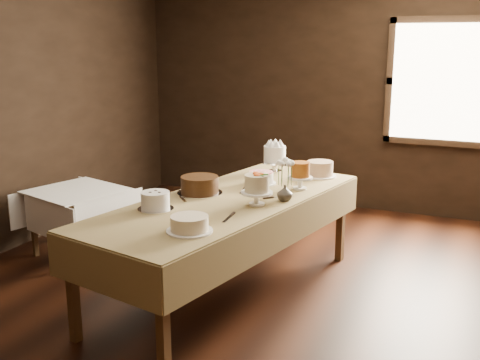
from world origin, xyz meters
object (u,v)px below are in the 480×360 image
Objects in this scene: cake_speckled at (320,169)px; cake_flowers at (257,192)px; cake_caramel at (300,177)px; cake_server_b at (227,219)px; display_table at (228,207)px; cake_server_e at (183,200)px; cake_meringue at (275,160)px; cake_server_d at (282,197)px; cake_swirl at (155,201)px; cake_lattice at (261,179)px; flower_vase at (285,193)px; cake_chocolate at (200,185)px; cake_server_c at (244,189)px; side_table at (77,197)px; cake_cream at (189,224)px.

cake_flowers is at bearing -99.04° from cake_speckled.
cake_caramel is 1.05m from cake_server_b.
cake_server_e reaches higher than display_table.
cake_meringue is 1.12× the size of cake_server_d.
cake_speckled is 1.42× the size of cake_server_b.
display_table is at bearing 52.63° from cake_swirl.
cake_meringue is 0.68m from cake_caramel.
display_table is 1.07m from cake_meringue.
cake_server_e is (-0.33, -1.22, -0.12)m from cake_meringue.
cake_lattice is at bearing -84.02° from cake_meringue.
cake_server_d reaches higher than display_table.
flower_vase is at bearing 52.71° from cake_flowers.
cake_flowers is at bearing -13.12° from display_table.
display_table is at bearing -95.91° from cake_lattice.
cake_server_d is (0.75, 0.72, -0.06)m from cake_swirl.
cake_chocolate reaches higher than display_table.
cake_swirl reaches higher than cake_server_c.
cake_speckled is 1.57m from cake_server_b.
cake_flowers reaches higher than cake_server_c.
display_table reaches higher than side_table.
cake_server_d is (0.37, -0.82, -0.12)m from cake_meringue.
cake_flowers is 1.06× the size of cake_server_b.
cake_swirl is 0.60m from cake_server_b.
cake_server_e reaches higher than side_table.
cake_server_c is at bearing 3.55° from side_table.
cake_speckled is at bearing 1.21° from cake_meringue.
cake_server_e is (-0.60, -0.10, -0.11)m from cake_flowers.
cake_speckled reaches higher than flower_vase.
cake_swirl is (1.36, -0.73, 0.31)m from side_table.
cake_swirl is at bearing -128.45° from cake_caramel.
cake_meringue is (0.01, 1.05, 0.18)m from display_table.
cake_cream is 1.18m from cake_server_c.
cake_cream reaches higher than cake_lattice.
cake_server_d and cake_server_e have the same top height.
cake_caramel is at bearing -7.25° from cake_lattice.
cake_meringue is at bearing 76.09° from cake_swirl.
cake_server_c is 0.60m from cake_server_e.
cake_server_c is at bearing 117.43° from cake_server_d.
cake_caramel reaches higher than cake_lattice.
cake_caramel reaches higher than cake_server_c.
cake_server_d is at bearing 72.36° from cake_flowers.
cake_meringue is 1.12× the size of cake_server_c.
display_table is 0.36m from cake_server_e.
display_table is 11.73× the size of cake_server_c.
cake_lattice is (0.06, 0.58, 0.11)m from display_table.
display_table is 11.73× the size of cake_server_d.
cake_caramel reaches higher than flower_vase.
display_table is 0.45m from cake_server_d.
flower_vase is at bearing 68.99° from cake_server_e.
cake_server_c reaches higher than side_table.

